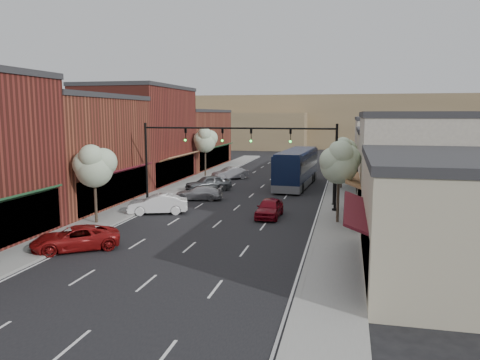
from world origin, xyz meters
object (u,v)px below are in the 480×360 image
Objects in this scene: lamp_post_far at (339,154)px; parked_car_a at (75,238)px; tree_left_far at (205,140)px; parked_car_d at (208,183)px; signal_mast_right at (306,154)px; tree_right_far at (343,151)px; parked_car_b at (158,204)px; parked_car_c at (199,193)px; coach_bus at (297,168)px; signal_mast_left at (172,151)px; red_hatchback at (269,208)px; tree_right_near at (340,162)px; lamp_post_near at (334,171)px; parked_car_e at (230,173)px; tree_left_near at (94,165)px.

lamp_post_far is 36.79m from parked_car_a.
tree_left_far is 1.31× the size of parked_car_d.
signal_mast_right is 1.51× the size of tree_right_far.
parked_car_b reaches higher than parked_car_c.
coach_bus is at bearing 131.72° from parked_car_b.
signal_mast_left is 1.51× the size of tree_right_far.
tree_left_far reaches higher than parked_car_a.
tree_left_far is 24.20m from red_hatchback.
tree_right_near is at bearing 11.85° from parked_car_d.
signal_mast_left reaches higher than lamp_post_far.
lamp_post_near is 1.01× the size of parked_car_e.
signal_mast_left is 18.14m from tree_left_far.
signal_mast_right reaches higher than lamp_post_far.
parked_car_a is 16.79m from parked_car_c.
parked_car_c is 13.75m from parked_car_e.
signal_mast_right is at bearing 88.64° from parked_car_b.
signal_mast_right is 3.69m from lamp_post_near.
signal_mast_right reaches higher than tree_left_near.
signal_mast_right reaches higher than red_hatchback.
tree_left_near is 24.16m from coach_bus.
red_hatchback is (-4.56, -5.49, -2.28)m from lamp_post_near.
tree_left_near is 13.04m from red_hatchback.
parked_car_d is (3.44, -10.22, -3.81)m from tree_left_far.
tree_left_near is (-13.87, -8.05, -0.40)m from signal_mast_right.
lamp_post_near is (13.42, 2.50, -1.62)m from signal_mast_left.
lamp_post_far is (0.00, 17.50, 0.00)m from lamp_post_near.
parked_car_e reaches higher than parked_car_a.
lamp_post_far is 0.34× the size of coach_bus.
signal_mast_left is at bearing -42.28° from parked_car_d.
signal_mast_right is at bearing 17.17° from parked_car_d.
signal_mast_left reaches higher than parked_car_c.
tree_left_far is (-16.60, 6.00, 0.61)m from tree_right_far.
tree_right_far is 1.17× the size of parked_car_b.
tree_left_far is at bearing 162.28° from parked_car_d.
tree_left_far is (-2.63, 17.95, -0.02)m from signal_mast_left.
signal_mast_right is 4.89m from tree_right_near.
coach_bus is (-4.22, -7.11, -0.97)m from lamp_post_far.
tree_left_near is (-16.60, -20.00, 0.23)m from tree_right_far.
parked_car_b is 6.51m from parked_car_c.
parked_car_b is (0.12, -3.64, -3.86)m from signal_mast_left.
signal_mast_left is 13.75m from lamp_post_near.
parked_car_a is at bearing -46.24° from parked_car_e.
lamp_post_far reaches higher than coach_bus.
tree_left_far reaches higher than parked_car_d.
tree_left_near reaches higher than parked_car_d.
signal_mast_left is (-11.24, 0.00, 0.00)m from signal_mast_right.
tree_right_near is 1.27× the size of parked_car_d.
tree_left_near is at bearing -51.52° from parked_car_b.
signal_mast_right is 1.75× the size of parked_car_d.
lamp_post_near is (16.05, -15.44, -1.60)m from tree_left_far.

